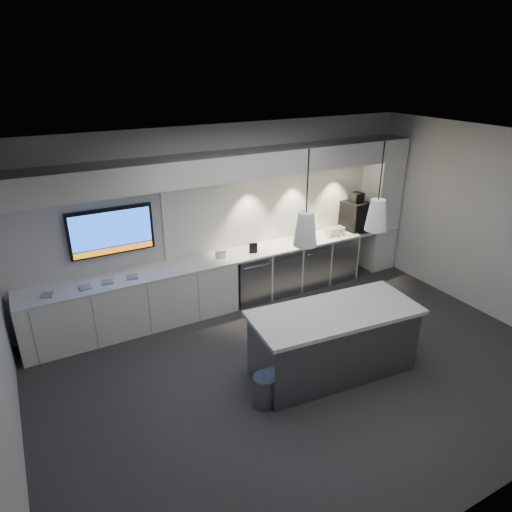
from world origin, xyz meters
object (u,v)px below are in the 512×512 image
wall_tv (111,231)px  island (333,341)px  coffee_machine (355,214)px  bin (265,390)px

wall_tv → island: (2.18, -2.64, -1.08)m
coffee_machine → wall_tv: bearing=171.0°
coffee_machine → bin: bearing=-149.2°
bin → island: bearing=6.5°
wall_tv → coffee_machine: 4.49m
wall_tv → island: wall_tv is taller
island → coffee_machine: bearing=51.5°
island → coffee_machine: (2.29, 2.40, 0.72)m
wall_tv → bin: 3.27m
wall_tv → island: size_ratio=0.54×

